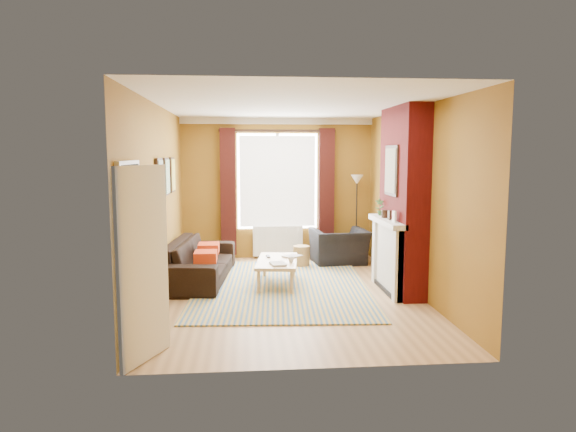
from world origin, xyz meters
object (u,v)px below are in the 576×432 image
object	(u,v)px
coffee_table	(277,263)
wicker_stool	(301,256)
armchair	(339,246)
floor_lamp	(357,193)
sofa	(199,260)

from	to	relation	value
coffee_table	wicker_stool	bearing A→B (deg)	75.25
armchair	floor_lamp	xyz separation A→B (m)	(0.41, 0.36, 1.00)
sofa	wicker_stool	distance (m)	2.05
wicker_stool	floor_lamp	size ratio (longest dim) A/B	0.23
sofa	coffee_table	xyz separation A→B (m)	(1.27, -0.42, 0.03)
sofa	coffee_table	size ratio (longest dim) A/B	1.78
armchair	floor_lamp	bearing A→B (deg)	-144.28
sofa	wicker_stool	world-z (taller)	sofa
sofa	floor_lamp	size ratio (longest dim) A/B	1.38
floor_lamp	armchair	bearing A→B (deg)	-138.74
floor_lamp	coffee_table	bearing A→B (deg)	-131.88
armchair	floor_lamp	distance (m)	1.14
sofa	wicker_stool	bearing A→B (deg)	-56.62
coffee_table	floor_lamp	xyz separation A→B (m)	(1.70, 1.90, 0.96)
armchair	floor_lamp	world-z (taller)	floor_lamp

